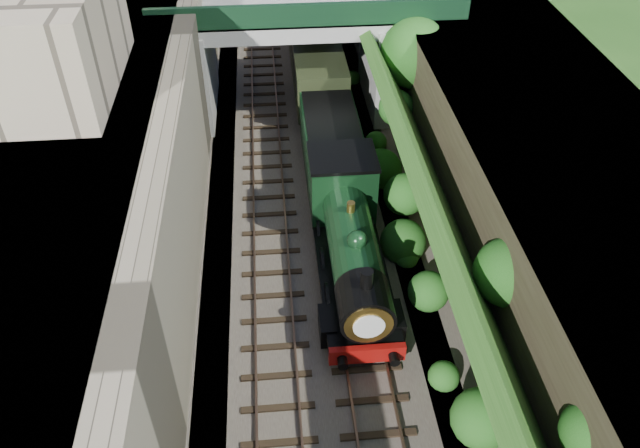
# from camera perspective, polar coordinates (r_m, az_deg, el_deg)

# --- Properties ---
(trackbed) EXTENTS (10.00, 90.00, 0.20)m
(trackbed) POSITION_cam_1_polar(r_m,az_deg,el_deg) (34.24, -1.55, 7.49)
(trackbed) COLOR #473F38
(trackbed) RESTS_ON ground
(retaining_wall) EXTENTS (1.00, 90.00, 7.00)m
(retaining_wall) POSITION_cam_1_polar(r_m,az_deg,el_deg) (32.73, -11.52, 11.93)
(retaining_wall) COLOR #756B56
(retaining_wall) RESTS_ON ground
(street_plateau_left) EXTENTS (6.00, 90.00, 7.00)m
(street_plateau_left) POSITION_cam_1_polar(r_m,az_deg,el_deg) (33.32, -17.60, 11.36)
(street_plateau_left) COLOR #262628
(street_plateau_left) RESTS_ON ground
(street_plateau_right) EXTENTS (8.00, 90.00, 6.25)m
(street_plateau_right) POSITION_cam_1_polar(r_m,az_deg,el_deg) (34.54, 14.67, 12.26)
(street_plateau_right) COLOR #262628
(street_plateau_right) RESTS_ON ground
(embankment_slope) EXTENTS (4.75, 90.00, 6.40)m
(embankment_slope) POSITION_cam_1_polar(r_m,az_deg,el_deg) (34.53, 6.61, 12.40)
(embankment_slope) COLOR #1E4714
(embankment_slope) RESTS_ON ground
(track_left) EXTENTS (2.50, 90.00, 0.20)m
(track_left) POSITION_cam_1_polar(r_m,az_deg,el_deg) (34.12, -4.93, 7.52)
(track_left) COLOR black
(track_left) RESTS_ON trackbed
(track_right) EXTENTS (2.50, 90.00, 0.20)m
(track_right) POSITION_cam_1_polar(r_m,az_deg,el_deg) (34.24, 0.47, 7.80)
(track_right) COLOR black
(track_right) RESTS_ON trackbed
(road_bridge) EXTENTS (16.00, 6.40, 7.25)m
(road_bridge) POSITION_cam_1_polar(r_m,az_deg,el_deg) (35.97, -0.55, 16.35)
(road_bridge) COLOR gray
(road_bridge) RESTS_ON ground
(building_near) EXTENTS (4.00, 8.00, 4.00)m
(building_near) POSITION_cam_1_polar(r_m,az_deg,el_deg) (25.95, -23.17, 15.51)
(building_near) COLOR gray
(building_near) RESTS_ON street_plateau_left
(tree) EXTENTS (3.60, 3.80, 6.60)m
(tree) POSITION_cam_1_polar(r_m,az_deg,el_deg) (33.38, 8.78, 15.03)
(tree) COLOR black
(tree) RESTS_ON ground
(locomotive) EXTENTS (3.10, 10.22, 3.83)m
(locomotive) POSITION_cam_1_polar(r_m,az_deg,el_deg) (24.99, 2.77, -1.54)
(locomotive) COLOR black
(locomotive) RESTS_ON trackbed
(tender) EXTENTS (2.70, 6.00, 3.05)m
(tender) POSITION_cam_1_polar(r_m,az_deg,el_deg) (31.00, 1.02, 7.05)
(tender) COLOR black
(tender) RESTS_ON trackbed
(coach_front) EXTENTS (2.90, 18.00, 3.70)m
(coach_front) POSITION_cam_1_polar(r_m,az_deg,el_deg) (41.94, -0.83, 16.86)
(coach_front) COLOR black
(coach_front) RESTS_ON trackbed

